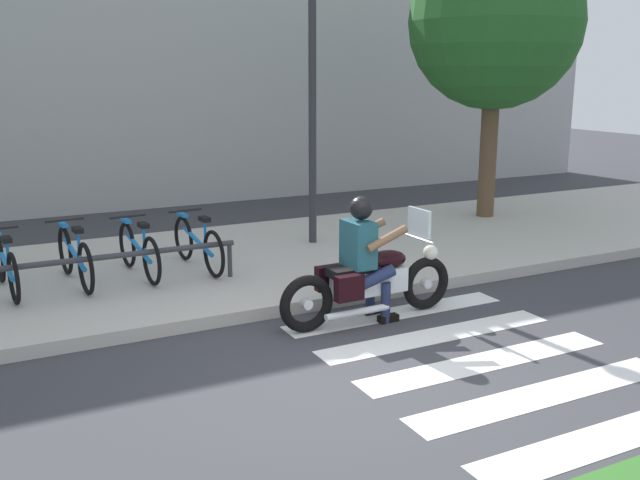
% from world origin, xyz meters
% --- Properties ---
extents(ground_plane, '(48.00, 48.00, 0.00)m').
position_xyz_m(ground_plane, '(0.00, 0.00, 0.00)').
color(ground_plane, '#38383D').
extents(sidewalk, '(24.00, 4.40, 0.15)m').
position_xyz_m(sidewalk, '(0.00, 4.28, 0.07)').
color(sidewalk, '#B7B2A8').
rests_on(sidewalk, ground).
extents(crosswalk_stripe_0, '(2.80, 0.40, 0.01)m').
position_xyz_m(crosswalk_stripe_0, '(1.25, -1.60, 0.00)').
color(crosswalk_stripe_0, white).
rests_on(crosswalk_stripe_0, ground).
extents(crosswalk_stripe_1, '(2.80, 0.40, 0.01)m').
position_xyz_m(crosswalk_stripe_1, '(1.25, -0.80, 0.00)').
color(crosswalk_stripe_1, white).
rests_on(crosswalk_stripe_1, ground).
extents(crosswalk_stripe_2, '(2.80, 0.40, 0.01)m').
position_xyz_m(crosswalk_stripe_2, '(1.25, 0.00, 0.00)').
color(crosswalk_stripe_2, white).
rests_on(crosswalk_stripe_2, ground).
extents(crosswalk_stripe_3, '(2.80, 0.40, 0.01)m').
position_xyz_m(crosswalk_stripe_3, '(1.25, 0.80, 0.00)').
color(crosswalk_stripe_3, white).
rests_on(crosswalk_stripe_3, ground).
extents(crosswalk_stripe_4, '(2.80, 0.40, 0.01)m').
position_xyz_m(crosswalk_stripe_4, '(1.25, 1.60, 0.00)').
color(crosswalk_stripe_4, white).
rests_on(crosswalk_stripe_4, ground).
extents(motorcycle, '(2.24, 0.62, 1.23)m').
position_xyz_m(motorcycle, '(0.86, 1.55, 0.46)').
color(motorcycle, black).
rests_on(motorcycle, ground).
extents(rider, '(0.63, 0.54, 1.44)m').
position_xyz_m(rider, '(0.78, 1.55, 0.83)').
color(rider, '#1E4C59').
rests_on(rider, ground).
extents(bicycle_0, '(0.48, 1.64, 0.74)m').
position_xyz_m(bicycle_0, '(-2.76, 4.01, 0.49)').
color(bicycle_0, black).
rests_on(bicycle_0, sidewalk).
extents(bicycle_1, '(0.48, 1.68, 0.77)m').
position_xyz_m(bicycle_1, '(-1.96, 4.01, 0.50)').
color(bicycle_1, black).
rests_on(bicycle_1, sidewalk).
extents(bicycle_2, '(0.48, 1.61, 0.75)m').
position_xyz_m(bicycle_2, '(-1.17, 4.01, 0.50)').
color(bicycle_2, black).
rests_on(bicycle_2, sidewalk).
extents(bicycle_3, '(0.48, 1.67, 0.76)m').
position_xyz_m(bicycle_3, '(-0.37, 4.01, 0.50)').
color(bicycle_3, black).
rests_on(bicycle_3, sidewalk).
extents(bike_rack, '(2.99, 0.07, 0.49)m').
position_xyz_m(bike_rack, '(-1.57, 3.46, 0.56)').
color(bike_rack, '#333338').
rests_on(bike_rack, sidewalk).
extents(street_lamp, '(0.28, 0.28, 4.28)m').
position_xyz_m(street_lamp, '(1.70, 4.68, 2.59)').
color(street_lamp, '#2D2D33').
rests_on(street_lamp, ground).
extents(tree_near_rack, '(3.04, 3.04, 5.12)m').
position_xyz_m(tree_near_rack, '(5.47, 5.08, 3.58)').
color(tree_near_rack, brown).
rests_on(tree_near_rack, ground).
extents(building_backdrop, '(24.00, 1.20, 6.52)m').
position_xyz_m(building_backdrop, '(0.00, 9.98, 3.26)').
color(building_backdrop, '#ADADAD').
rests_on(building_backdrop, ground).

